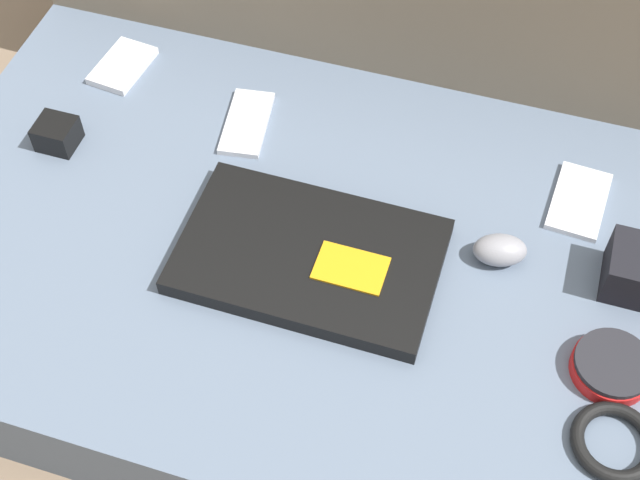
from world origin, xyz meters
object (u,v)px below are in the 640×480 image
object	(u,v)px
phone_small	(123,66)
computer_mouse	(500,250)
laptop	(310,256)
speaker_puck	(612,367)
charger_brick	(57,134)
phone_black	(579,201)
phone_silver	(247,123)

from	to	relation	value
phone_small	computer_mouse	bearing A→B (deg)	-10.18
laptop	phone_small	xyz separation A→B (m)	(-0.39, 0.26, -0.01)
speaker_puck	charger_brick	size ratio (longest dim) A/B	1.76
laptop	phone_black	world-z (taller)	laptop
phone_black	computer_mouse	bearing A→B (deg)	-121.12
computer_mouse	charger_brick	bearing A→B (deg)	163.55
speaker_puck	phone_small	size ratio (longest dim) A/B	0.85
computer_mouse	phone_black	world-z (taller)	computer_mouse
phone_silver	phone_black	world-z (taller)	same
phone_silver	charger_brick	bearing A→B (deg)	-163.05
phone_black	charger_brick	xyz separation A→B (m)	(-0.73, -0.11, 0.02)
laptop	phone_black	bearing A→B (deg)	32.75
laptop	phone_small	distance (m)	0.47
laptop	computer_mouse	world-z (taller)	computer_mouse
phone_black	charger_brick	distance (m)	0.74
phone_black	phone_small	size ratio (longest dim) A/B	1.12
laptop	phone_black	xyz separation A→B (m)	(0.32, 0.20, -0.01)
speaker_puck	phone_small	distance (m)	0.84
charger_brick	phone_black	bearing A→B (deg)	8.76
speaker_puck	phone_silver	bearing A→B (deg)	155.55
phone_silver	laptop	bearing A→B (deg)	-59.74
computer_mouse	speaker_puck	bearing A→B (deg)	-53.30
computer_mouse	phone_small	xyz separation A→B (m)	(-0.62, 0.18, -0.01)
speaker_puck	phone_silver	distance (m)	0.61
laptop	charger_brick	bearing A→B (deg)	167.74
laptop	phone_silver	xyz separation A→B (m)	(-0.16, 0.21, -0.01)
speaker_puck	phone_silver	size ratio (longest dim) A/B	0.72
computer_mouse	phone_silver	size ratio (longest dim) A/B	0.59
phone_black	laptop	bearing A→B (deg)	-143.62
phone_black	phone_small	xyz separation A→B (m)	(-0.71, 0.06, 0.00)
computer_mouse	phone_small	size ratio (longest dim) A/B	0.70
computer_mouse	speaker_puck	xyz separation A→B (m)	(0.16, -0.12, -0.01)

